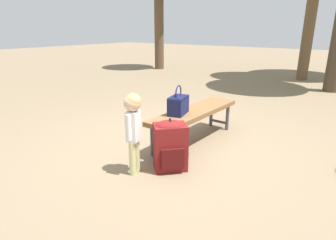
{
  "coord_description": "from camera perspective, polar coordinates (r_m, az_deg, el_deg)",
  "views": [
    {
      "loc": [
        2.76,
        1.94,
        1.49
      ],
      "look_at": [
        0.21,
        0.08,
        0.45
      ],
      "focal_mm": 30.2,
      "sensor_mm": 36.0,
      "label": 1
    }
  ],
  "objects": [
    {
      "name": "handbag",
      "position": [
        3.53,
        2.09,
        3.19
      ],
      "size": [
        0.35,
        0.25,
        0.37
      ],
      "color": "#191E4C",
      "rests_on": "park_bench"
    },
    {
      "name": "park_bench",
      "position": [
        3.78,
        5.4,
        1.26
      ],
      "size": [
        1.61,
        0.46,
        0.45
      ],
      "color": "brown",
      "rests_on": "ground"
    },
    {
      "name": "ground_plane",
      "position": [
        3.69,
        0.97,
        -5.61
      ],
      "size": [
        40.0,
        40.0,
        0.0
      ],
      "primitive_type": "plane",
      "color": "#7F6B51",
      "rests_on": "ground"
    },
    {
      "name": "backpack_large",
      "position": [
        3.06,
        0.45,
        -4.85
      ],
      "size": [
        0.43,
        0.42,
        0.59
      ],
      "color": "maroon",
      "rests_on": "ground"
    },
    {
      "name": "backpack_small",
      "position": [
        3.48,
        2.13,
        -4.23
      ],
      "size": [
        0.19,
        0.17,
        0.33
      ],
      "color": "#4C2D66",
      "rests_on": "ground"
    },
    {
      "name": "child_standing",
      "position": [
        2.89,
        -7.04,
        -0.28
      ],
      "size": [
        0.23,
        0.18,
        0.87
      ],
      "color": "#CCCC8C",
      "rests_on": "ground"
    }
  ]
}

